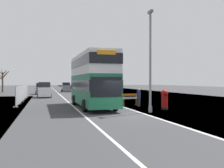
{
  "coord_description": "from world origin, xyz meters",
  "views": [
    {
      "loc": [
        -5.53,
        -17.0,
        2.44
      ],
      "look_at": [
        0.23,
        4.48,
        2.2
      ],
      "focal_mm": 40.52,
      "sensor_mm": 36.0,
      "label": 1
    }
  ],
  "objects": [
    {
      "name": "bare_tree_far_verge_near",
      "position": [
        -14.37,
        42.69,
        2.77
      ],
      "size": [
        2.47,
        2.75,
        5.14
      ],
      "color": "#4C3D2D",
      "rests_on": "ground"
    },
    {
      "name": "car_oncoming_near",
      "position": [
        -5.51,
        22.4,
        1.08
      ],
      "size": [
        2.01,
        4.26,
        2.32
      ],
      "color": "silver",
      "rests_on": "ground"
    },
    {
      "name": "ground",
      "position": [
        0.52,
        0.11,
        -0.05
      ],
      "size": [
        140.0,
        280.0,
        0.1
      ],
      "color": "#38383A"
    },
    {
      "name": "car_receding_far",
      "position": [
        -0.73,
        41.91,
        1.03
      ],
      "size": [
        1.99,
        3.91,
        2.17
      ],
      "color": "slate",
      "rests_on": "ground"
    },
    {
      "name": "red_pillar_postbox",
      "position": [
        4.45,
        2.76,
        0.95
      ],
      "size": [
        0.62,
        0.62,
        1.73
      ],
      "color": "black",
      "rests_on": "ground"
    },
    {
      "name": "car_receding_mid",
      "position": [
        -6.15,
        32.38,
        0.99
      ],
      "size": [
        2.01,
        3.84,
        2.13
      ],
      "color": "slate",
      "rests_on": "ground"
    },
    {
      "name": "construction_site_fence",
      "position": [
        -8.12,
        16.45,
        0.94
      ],
      "size": [
        0.44,
        17.2,
        1.96
      ],
      "color": "#A8AAAD",
      "rests_on": "ground"
    },
    {
      "name": "double_decker_bus",
      "position": [
        -1.21,
        6.33,
        2.61
      ],
      "size": [
        3.0,
        10.7,
        4.9
      ],
      "color": "#1E6B47",
      "rests_on": "ground"
    },
    {
      "name": "pedestrian_at_kerb",
      "position": [
        3.29,
        5.89,
        0.88
      ],
      "size": [
        0.34,
        0.34,
        1.74
      ],
      "color": "#2D3342",
      "rests_on": "ground"
    },
    {
      "name": "lamppost_foreground",
      "position": [
        2.49,
        1.32,
        3.76
      ],
      "size": [
        0.29,
        0.7,
        7.98
      ],
      "color": "gray",
      "rests_on": "ground"
    },
    {
      "name": "roadworks_barrier",
      "position": [
        2.81,
        7.06,
        0.74
      ],
      "size": [
        1.58,
        0.65,
        1.18
      ],
      "color": "orange",
      "rests_on": "ground"
    }
  ]
}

